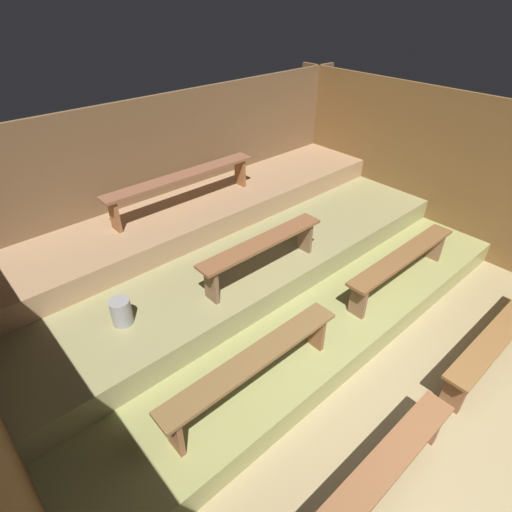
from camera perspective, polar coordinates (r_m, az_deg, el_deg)
The scene contains 13 objects.
ground at distance 5.34m, azimuth 4.58°, elevation -8.66°, with size 7.01×5.68×0.08m, color #9A875E.
wall_back at distance 6.35m, azimuth -11.36°, elevation 11.05°, with size 7.01×0.06×2.30m, color brown.
wall_right at distance 7.03m, azimuth 23.59°, elevation 11.16°, with size 0.06×5.68×2.30m, color brown.
platform_lower at distance 5.57m, azimuth -0.21°, elevation -3.78°, with size 6.21×3.56×0.30m, color #919254.
platform_middle at distance 5.74m, azimuth -3.82°, elevation 1.11°, with size 6.21×2.48×0.30m, color #908A59.
platform_upper at distance 6.04m, azimuth -7.82°, elevation 6.04°, with size 6.21×1.17×0.30m, color #A17D59.
bench_floor_left at distance 3.70m, azimuth 15.34°, elevation -28.38°, with size 2.15×0.26×0.46m.
bench_floor_right at distance 5.26m, azimuth 30.71°, elevation -9.35°, with size 2.15×0.26×0.46m.
bench_lower_left at distance 3.87m, azimuth -0.28°, elevation -14.76°, with size 1.98×0.26×0.46m.
bench_lower_right at distance 5.41m, azimuth 19.63°, elevation -0.59°, with size 1.98×0.26×0.46m.
bench_middle_center at distance 4.79m, azimuth 0.88°, elevation 1.13°, with size 1.74×0.26×0.46m.
bench_upper_center at distance 5.78m, azimuth -10.18°, elevation 10.26°, with size 2.29×0.26×0.46m.
pail_middle at distance 4.46m, azimuth -18.16°, elevation -7.36°, with size 0.21×0.21×0.29m, color gray.
Camera 1 is at (-2.91, -0.17, 3.60)m, focal length 28.87 mm.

